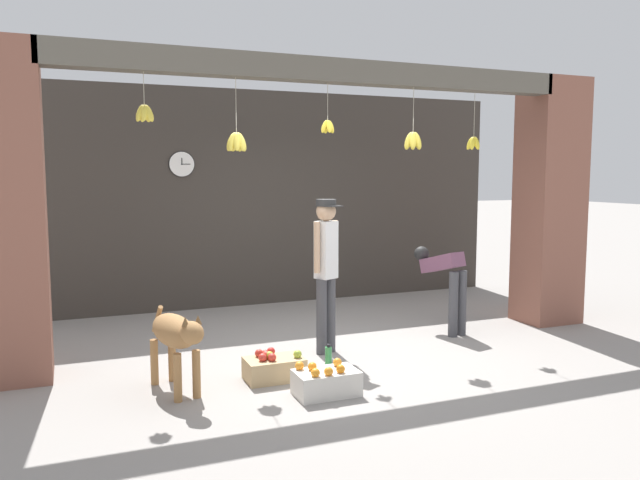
{
  "coord_description": "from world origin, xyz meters",
  "views": [
    {
      "loc": [
        -2.57,
        -5.94,
        1.9
      ],
      "look_at": [
        0.0,
        0.4,
        1.17
      ],
      "focal_mm": 35.0,
      "sensor_mm": 36.0,
      "label": 1
    }
  ],
  "objects": [
    {
      "name": "ground_plane",
      "position": [
        0.0,
        0.0,
        0.0
      ],
      "size": [
        60.0,
        60.0,
        0.0
      ],
      "primitive_type": "plane",
      "color": "gray"
    },
    {
      "name": "shop_back_wall",
      "position": [
        0.0,
        2.74,
        1.54
      ],
      "size": [
        7.51,
        0.12,
        3.07
      ],
      "primitive_type": "cube",
      "color": "#38332D",
      "rests_on": "ground_plane"
    },
    {
      "name": "shop_pillar_left",
      "position": [
        -3.11,
        0.3,
        1.54
      ],
      "size": [
        0.7,
        0.6,
        3.07
      ],
      "primitive_type": "cube",
      "color": "brown",
      "rests_on": "ground_plane"
    },
    {
      "name": "shop_pillar_right",
      "position": [
        3.11,
        0.3,
        1.54
      ],
      "size": [
        0.7,
        0.6,
        3.07
      ],
      "primitive_type": "cube",
      "color": "brown",
      "rests_on": "ground_plane"
    },
    {
      "name": "storefront_awning",
      "position": [
        -0.01,
        0.12,
        2.91
      ],
      "size": [
        5.61,
        0.29,
        0.97
      ],
      "color": "#5B564C"
    },
    {
      "name": "dog",
      "position": [
        -1.75,
        -0.59,
        0.51
      ],
      "size": [
        0.44,
        1.01,
        0.74
      ],
      "rotation": [
        0.0,
        0.0,
        -1.34
      ],
      "color": "#9E7042",
      "rests_on": "ground_plane"
    },
    {
      "name": "shopkeeper",
      "position": [
        -0.08,
        0.04,
        0.96
      ],
      "size": [
        0.32,
        0.3,
        1.63
      ],
      "rotation": [
        0.0,
        0.0,
        3.58
      ],
      "color": "#424247",
      "rests_on": "ground_plane"
    },
    {
      "name": "worker_stooping",
      "position": [
        1.57,
        0.3,
        0.66
      ],
      "size": [
        0.35,
        0.77,
        1.0
      ],
      "rotation": [
        0.0,
        0.0,
        0.21
      ],
      "color": "#424247",
      "rests_on": "ground_plane"
    },
    {
      "name": "fruit_crate_oranges",
      "position": [
        -0.57,
        -1.14,
        0.12
      ],
      "size": [
        0.54,
        0.34,
        0.28
      ],
      "color": "silver",
      "rests_on": "ground_plane"
    },
    {
      "name": "fruit_crate_apples",
      "position": [
        -0.86,
        -0.59,
        0.11
      ],
      "size": [
        0.53,
        0.34,
        0.27
      ],
      "color": "tan",
      "rests_on": "ground_plane"
    },
    {
      "name": "water_bottle",
      "position": [
        -0.3,
        -0.55,
        0.12
      ],
      "size": [
        0.07,
        0.07,
        0.27
      ],
      "color": "#38934C",
      "rests_on": "ground_plane"
    },
    {
      "name": "wall_clock",
      "position": [
        -1.11,
        2.66,
        2.02
      ],
      "size": [
        0.35,
        0.03,
        0.35
      ],
      "color": "black"
    }
  ]
}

